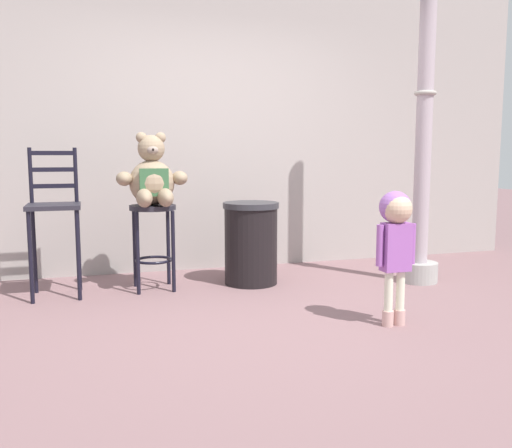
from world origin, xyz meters
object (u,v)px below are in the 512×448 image
trash_bin (251,243)px  lamppost (423,154)px  bar_chair_empty (54,213)px  teddy_bear (152,179)px  child_walking (396,229)px  bar_stool_with_teddy (153,229)px

trash_bin → lamppost: (1.47, -0.39, 0.79)m
bar_chair_empty → teddy_bear: bearing=-3.4°
child_walking → trash_bin: child_walking is taller
teddy_bear → bar_chair_empty: (-0.78, 0.05, -0.27)m
bar_stool_with_teddy → child_walking: size_ratio=0.80×
child_walking → lamppost: size_ratio=0.31×
teddy_bear → child_walking: bearing=-45.6°
bar_stool_with_teddy → trash_bin: trash_bin is taller
child_walking → teddy_bear: bearing=-113.1°
child_walking → lamppost: bearing=162.2°
teddy_bear → child_walking: teddy_bear is taller
bar_stool_with_teddy → child_walking: child_walking is taller
bar_stool_with_teddy → bar_chair_empty: size_ratio=0.60×
trash_bin → bar_stool_with_teddy: bearing=177.2°
teddy_bear → bar_stool_with_teddy: bearing=90.0°
child_walking → bar_chair_empty: size_ratio=0.76×
teddy_bear → bar_chair_empty: 0.83m
teddy_bear → lamppost: lamppost is taller
bar_stool_with_teddy → bar_chair_empty: bearing=178.9°
child_walking → trash_bin: 1.58m
teddy_bear → bar_chair_empty: teddy_bear is taller
teddy_bear → child_walking: size_ratio=0.67×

